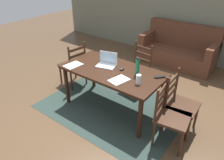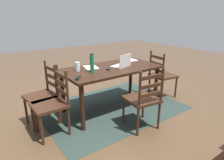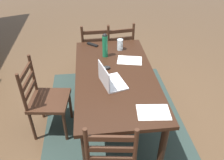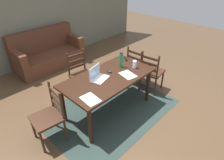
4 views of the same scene
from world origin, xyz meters
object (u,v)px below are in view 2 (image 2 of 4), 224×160
laptop (122,64)px  tv_remote (78,78)px  chair_right_far (52,103)px  water_bottle (92,63)px  drinking_glass (77,67)px  dining_table (111,73)px  chair_left_far (162,75)px  computer_mouse (108,69)px  chair_far_head (143,99)px  chair_right_near (44,95)px

laptop → tv_remote: (0.92, 0.14, -0.05)m
chair_right_far → water_bottle: bearing=-172.2°
drinking_glass → chair_right_far: bearing=28.7°
dining_table → chair_right_far: (1.14, 0.18, -0.21)m
chair_left_far → chair_right_far: bearing=0.1°
drinking_glass → tv_remote: size_ratio=0.86×
computer_mouse → water_bottle: bearing=-1.5°
laptop → computer_mouse: size_ratio=3.66×
laptop → chair_far_head: bearing=75.7°
computer_mouse → chair_right_far: bearing=6.1°
dining_table → drinking_glass: bearing=-13.0°
chair_far_head → laptop: 0.84m
chair_right_near → tv_remote: bearing=134.0°
chair_left_far → water_bottle: water_bottle is taller
drinking_glass → computer_mouse: (-0.45, 0.22, -0.06)m
water_bottle → drinking_glass: (0.15, -0.21, -0.09)m
chair_left_far → laptop: bearing=-5.2°
chair_right_far → chair_far_head: bearing=150.6°
drinking_glass → computer_mouse: 0.51m
laptop → drinking_glass: (0.75, -0.22, 0.02)m
dining_table → chair_right_near: 1.17m
laptop → water_bottle: (0.60, -0.01, 0.10)m
chair_right_near → computer_mouse: size_ratio=9.50×
drinking_glass → chair_left_far: bearing=169.9°
chair_right_far → laptop: 1.37m
chair_right_near → drinking_glass: chair_right_near is taller
chair_right_far → water_bottle: (-0.72, -0.10, 0.46)m
chair_far_head → drinking_glass: 1.17m
chair_right_near → computer_mouse: chair_right_near is taller
chair_right_far → computer_mouse: 1.07m
dining_table → chair_right_near: size_ratio=1.79×
computer_mouse → tv_remote: 0.63m
chair_right_near → chair_right_far: bearing=90.1°
chair_far_head → laptop: laptop is taller
chair_right_near → tv_remote: (-0.39, 0.41, 0.31)m
drinking_glass → computer_mouse: size_ratio=1.46×
tv_remote → drinking_glass: bearing=105.0°
chair_left_far → tv_remote: bearing=1.6°
chair_far_head → water_bottle: water_bottle is taller
computer_mouse → tv_remote: bearing=13.5°
computer_mouse → chair_right_near: bearing=-13.8°
chair_right_near → water_bottle: size_ratio=3.08×
chair_right_near → laptop: bearing=168.5°
chair_right_far → tv_remote: size_ratio=5.59×
computer_mouse → dining_table: bearing=-142.1°
laptop → chair_right_far: bearing=4.0°
chair_right_near → laptop: 1.39m
chair_left_far → chair_far_head: (1.14, 0.64, 0.00)m
chair_right_near → chair_left_far: bearing=171.1°
chair_far_head → water_bottle: (0.41, -0.74, 0.46)m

